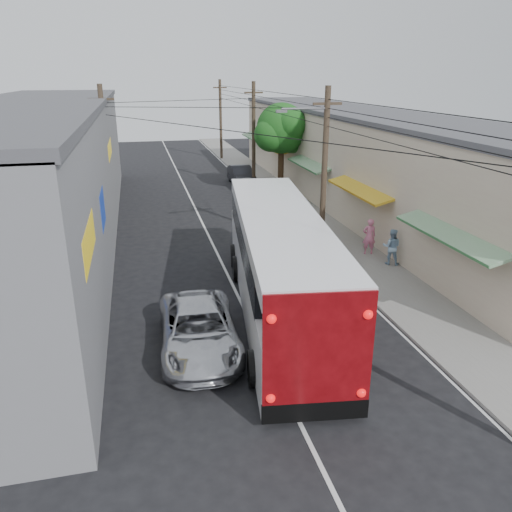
% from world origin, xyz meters
% --- Properties ---
extents(ground, '(120.00, 120.00, 0.00)m').
position_xyz_m(ground, '(0.00, 0.00, 0.00)').
color(ground, black).
rests_on(ground, ground).
extents(sidewalk, '(3.00, 80.00, 0.12)m').
position_xyz_m(sidewalk, '(6.50, 20.00, 0.06)').
color(sidewalk, slate).
rests_on(sidewalk, ground).
extents(building_right, '(7.09, 40.00, 6.25)m').
position_xyz_m(building_right, '(10.99, 22.00, 3.15)').
color(building_right, beige).
rests_on(building_right, ground).
extents(building_left, '(7.20, 36.00, 7.25)m').
position_xyz_m(building_left, '(-8.50, 18.00, 3.65)').
color(building_left, slate).
rests_on(building_left, ground).
extents(utility_poles, '(11.80, 45.28, 8.00)m').
position_xyz_m(utility_poles, '(3.13, 20.33, 4.13)').
color(utility_poles, '#473828').
rests_on(utility_poles, ground).
extents(street_tree, '(4.40, 4.00, 6.60)m').
position_xyz_m(street_tree, '(6.87, 26.02, 4.67)').
color(street_tree, '#3F2B19').
rests_on(street_tree, ground).
extents(coach_bus, '(4.49, 13.49, 3.82)m').
position_xyz_m(coach_bus, '(1.21, 6.89, 1.98)').
color(coach_bus, white).
rests_on(coach_bus, ground).
extents(jeepney, '(2.66, 5.39, 1.47)m').
position_xyz_m(jeepney, '(-2.05, 4.77, 0.74)').
color(jeepney, silver).
rests_on(jeepney, ground).
extents(parked_suv, '(2.66, 5.63, 1.59)m').
position_xyz_m(parked_suv, '(4.37, 13.00, 0.79)').
color(parked_suv, gray).
rests_on(parked_suv, ground).
extents(parked_car_mid, '(1.99, 3.97, 1.30)m').
position_xyz_m(parked_car_mid, '(4.60, 26.00, 0.65)').
color(parked_car_mid, '#232327').
rests_on(parked_car_mid, ground).
extents(parked_car_far, '(1.64, 4.58, 1.50)m').
position_xyz_m(parked_car_far, '(4.60, 29.87, 0.75)').
color(parked_car_far, black).
rests_on(parked_car_far, ground).
extents(pedestrian_near, '(0.71, 0.53, 1.78)m').
position_xyz_m(pedestrian_near, '(7.21, 11.75, 1.01)').
color(pedestrian_near, pink).
rests_on(pedestrian_near, sidewalk).
extents(pedestrian_far, '(1.03, 0.96, 1.70)m').
position_xyz_m(pedestrian_far, '(7.60, 10.20, 0.97)').
color(pedestrian_far, '#8FB3D1').
rests_on(pedestrian_far, sidewalk).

